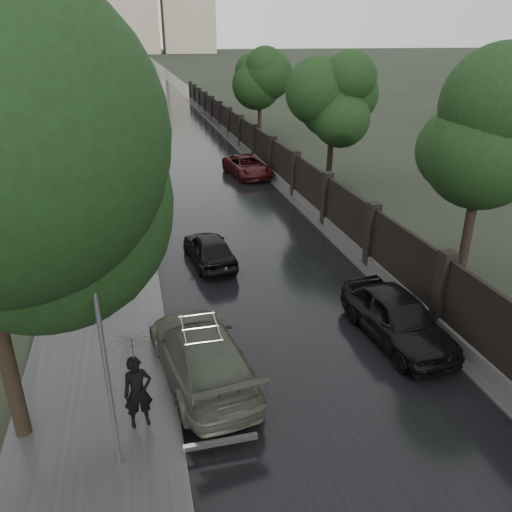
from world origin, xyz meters
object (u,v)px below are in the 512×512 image
object	(u,v)px
car_right_near	(397,317)
hatchback_left	(209,249)
tree_right_c	(260,81)
tree_left_far	(74,93)
volga_sedan	(202,354)
pedestrian_umbrella	(134,356)
car_right_far	(247,166)
lamp_post	(106,368)
tree_right_b	(333,105)
traffic_light	(136,147)
tree_right_a	(482,153)

from	to	relation	value
car_right_near	hatchback_left	bearing A→B (deg)	118.97
tree_right_c	hatchback_left	size ratio (longest dim) A/B	1.79
tree_left_far	volga_sedan	size ratio (longest dim) A/B	1.39
tree_right_c	pedestrian_umbrella	xyz separation A→B (m)	(-12.39, -37.38, -2.84)
hatchback_left	pedestrian_umbrella	distance (m)	9.77
tree_left_far	car_right_near	world-z (taller)	tree_left_far
car_right_far	lamp_post	bearing A→B (deg)	-116.85
tree_right_b	traffic_light	xyz separation A→B (m)	(-11.80, 2.99, -2.55)
tree_right_b	hatchback_left	xyz separation A→B (m)	(-9.30, -10.23, -4.28)
tree_left_far	pedestrian_umbrella	xyz separation A→B (m)	(3.11, -27.38, -3.13)
traffic_light	tree_right_b	bearing A→B (deg)	-14.24
tree_left_far	car_right_far	size ratio (longest dim) A/B	1.51
tree_right_a	traffic_light	size ratio (longest dim) A/B	1.75
tree_left_far	pedestrian_umbrella	distance (m)	27.73
tree_right_b	tree_right_c	xyz separation A→B (m)	(0.00, 18.00, 0.00)
tree_right_b	pedestrian_umbrella	size ratio (longest dim) A/B	2.39
pedestrian_umbrella	lamp_post	bearing A→B (deg)	-124.76
traffic_light	volga_sedan	bearing A→B (deg)	-86.89
tree_left_far	pedestrian_umbrella	world-z (taller)	tree_left_far
traffic_light	car_right_far	bearing A→B (deg)	2.68
tree_right_b	hatchback_left	distance (m)	14.47
tree_right_c	volga_sedan	size ratio (longest dim) A/B	1.32
tree_left_far	lamp_post	size ratio (longest dim) A/B	1.45
lamp_post	pedestrian_umbrella	xyz separation A→B (m)	(0.51, 1.12, -0.56)
tree_left_far	tree_right_a	size ratio (longest dim) A/B	1.05
tree_right_a	car_right_far	size ratio (longest dim) A/B	1.43
tree_right_c	hatchback_left	xyz separation A→B (m)	(-9.30, -28.23, -4.28)
tree_right_b	volga_sedan	size ratio (longest dim) A/B	1.32
traffic_light	car_right_far	size ratio (longest dim) A/B	0.82
volga_sedan	car_right_near	size ratio (longest dim) A/B	1.15
hatchback_left	tree_right_a	bearing A→B (deg)	151.67
traffic_light	pedestrian_umbrella	xyz separation A→B (m)	(-0.59, -22.37, -0.29)
car_right_near	tree_left_far	bearing A→B (deg)	108.35
lamp_post	hatchback_left	world-z (taller)	lamp_post
tree_right_c	car_right_near	world-z (taller)	tree_right_c
tree_right_c	volga_sedan	bearing A→B (deg)	-106.63
tree_right_a	tree_right_c	bearing A→B (deg)	90.00
car_right_near	car_right_far	distance (m)	20.60
tree_right_c	pedestrian_umbrella	size ratio (longest dim) A/B	2.39
tree_right_b	car_right_far	bearing A→B (deg)	143.93
tree_right_b	tree_right_c	distance (m)	18.00
car_right_near	tree_right_c	bearing A→B (deg)	77.57
car_right_near	lamp_post	bearing A→B (deg)	-163.97
tree_right_a	lamp_post	size ratio (longest dim) A/B	1.37
lamp_post	volga_sedan	xyz separation A→B (m)	(2.23, 2.78, -1.90)
tree_left_far	hatchback_left	distance (m)	19.79
tree_right_a	tree_right_c	world-z (taller)	same
traffic_light	tree_right_a	bearing A→B (deg)	-55.23
tree_right_c	car_right_near	size ratio (longest dim) A/B	1.52
car_right_far	traffic_light	bearing A→B (deg)	175.08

